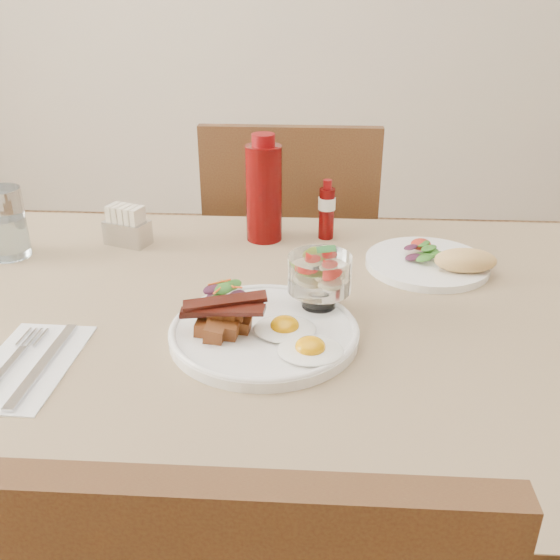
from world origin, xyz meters
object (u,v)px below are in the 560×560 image
Objects in this scene: table at (274,361)px; main_plate at (264,333)px; ketchup_bottle at (264,191)px; water_glass at (5,227)px; second_plate at (436,261)px; hot_sauce_bottle at (327,210)px; fruit_cup at (320,274)px; sugar_caddy at (127,228)px; chair_far at (291,268)px.

main_plate is at bearing -97.54° from table.
water_glass is at bearing -166.52° from ketchup_bottle.
main_plate is 0.40m from ketchup_bottle.
table is 0.35m from second_plate.
main_plate is at bearing -138.59° from second_plate.
main_plate is 0.41m from hot_sauce_bottle.
hot_sauce_bottle is (0.09, 0.40, 0.05)m from main_plate.
water_glass reaches higher than fruit_cup.
second_plate is at bearing 12.02° from sugar_caddy.
fruit_cup is (0.08, 0.07, 0.06)m from main_plate.
hot_sauce_bottle reaches higher than fruit_cup.
hot_sauce_bottle is 0.62m from water_glass.
chair_far reaches higher than fruit_cup.
sugar_caddy is (-0.31, 0.27, 0.12)m from table.
fruit_cup is 0.47m from sugar_caddy.
chair_far is at bearing 89.26° from main_plate.
second_plate is (0.21, 0.18, -0.06)m from fruit_cup.
main_plate is at bearing -103.21° from hot_sauce_bottle.
fruit_cup is at bearing -83.90° from chair_far.
main_plate is 0.13m from fruit_cup.
water_glass reaches higher than table.
hot_sauce_bottle is at bearing 75.58° from table.
hot_sauce_bottle is at bearing 11.93° from water_glass.
table is at bearing -21.03° from water_glass.
fruit_cup is at bearing 2.72° from table.
table is at bearing -177.28° from fruit_cup.
fruit_cup is 0.29m from second_plate.
ketchup_bottle is (-0.32, 0.13, 0.08)m from second_plate.
sugar_caddy is (-0.31, -0.39, 0.26)m from chair_far.
chair_far reaches higher than second_plate.
chair_far reaches higher than main_plate.
fruit_cup is 0.47× the size of ketchup_bottle.
hot_sauce_bottle reaches higher than second_plate.
table is 4.75× the size of main_plate.
water_glass is at bearing 161.59° from fruit_cup.
water_glass is at bearing -168.07° from hot_sauce_bottle.
fruit_cup is at bearing -92.39° from hot_sauce_bottle.
chair_far is 4.36× the size of ketchup_bottle.
chair_far is at bearing 104.02° from hot_sauce_bottle.
second_plate is 2.35× the size of sugar_caddy.
sugar_caddy is 0.73× the size of water_glass.
main_plate reaches higher than table.
hot_sauce_bottle is (0.01, 0.32, -0.01)m from fruit_cup.
main_plate is 0.58m from water_glass.
fruit_cup is (0.07, 0.00, 0.16)m from table.
water_glass reaches higher than hot_sauce_bottle.
sugar_caddy is (-0.27, -0.04, -0.07)m from ketchup_bottle.
sugar_caddy is at bearing 18.74° from water_glass.
chair_far is at bearing 71.86° from sugar_caddy.
hot_sauce_bottle is (0.12, 0.01, -0.04)m from ketchup_bottle.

